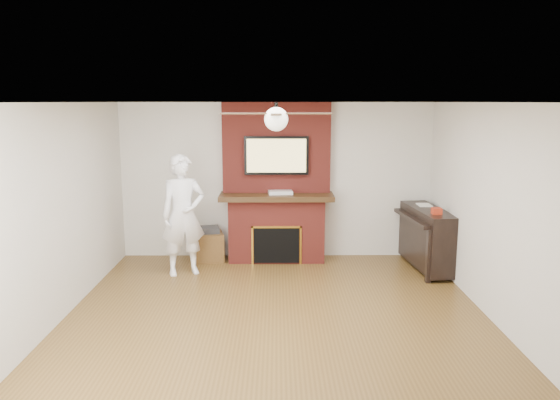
{
  "coord_description": "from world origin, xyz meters",
  "views": [
    {
      "loc": [
        0.01,
        -5.97,
        2.51
      ],
      "look_at": [
        0.05,
        0.9,
        1.27
      ],
      "focal_mm": 35.0,
      "sensor_mm": 36.0,
      "label": 1
    }
  ],
  "objects_px": {
    "person": "(183,215)",
    "piano": "(427,237)",
    "fireplace": "(276,198)",
    "side_table": "(208,245)"
  },
  "relations": [
    {
      "from": "person",
      "to": "piano",
      "type": "height_order",
      "value": "person"
    },
    {
      "from": "side_table",
      "to": "piano",
      "type": "distance_m",
      "value": 3.42
    },
    {
      "from": "piano",
      "to": "person",
      "type": "bearing_deg",
      "value": 177.64
    },
    {
      "from": "piano",
      "to": "fireplace",
      "type": "bearing_deg",
      "value": 160.73
    },
    {
      "from": "person",
      "to": "side_table",
      "type": "relative_size",
      "value": 3.14
    },
    {
      "from": "fireplace",
      "to": "side_table",
      "type": "relative_size",
      "value": 4.44
    },
    {
      "from": "fireplace",
      "to": "person",
      "type": "xyz_separation_m",
      "value": [
        -1.36,
        -0.76,
        -0.11
      ]
    },
    {
      "from": "fireplace",
      "to": "side_table",
      "type": "xyz_separation_m",
      "value": [
        -1.1,
        -0.07,
        -0.75
      ]
    },
    {
      "from": "side_table",
      "to": "fireplace",
      "type": "bearing_deg",
      "value": -9.17
    },
    {
      "from": "side_table",
      "to": "piano",
      "type": "height_order",
      "value": "piano"
    }
  ]
}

